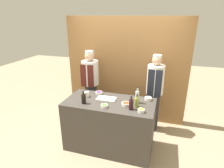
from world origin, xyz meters
name	(u,v)px	position (x,y,z in m)	size (l,w,h in m)	color
ground_plane	(110,145)	(0.00, 0.00, 0.00)	(14.00, 14.00, 0.00)	tan
cabinet_wall	(125,70)	(0.00, 1.25, 1.20)	(2.81, 0.18, 2.40)	olive
counter	(110,124)	(0.00, 0.00, 0.48)	(1.61, 0.78, 0.96)	#3D3833
sauce_bowl_purple	(99,93)	(-0.30, 0.27, 0.98)	(0.14, 0.14, 0.05)	white
sauce_bowl_yellow	(141,110)	(0.60, -0.23, 0.99)	(0.11, 0.11, 0.06)	white
sauce_bowl_brown	(126,104)	(0.32, -0.06, 0.98)	(0.16, 0.16, 0.04)	white
sauce_bowl_white	(148,99)	(0.66, 0.26, 0.99)	(0.13, 0.13, 0.06)	white
sauce_bowl_green	(104,106)	(-0.02, -0.24, 0.99)	(0.11, 0.11, 0.05)	white
cutting_board	(106,99)	(-0.09, 0.08, 0.97)	(0.35, 0.21, 0.02)	white
bottle_clear	(137,97)	(0.48, 0.10, 1.07)	(0.07, 0.07, 0.30)	silver
bottle_wine	(131,104)	(0.43, -0.18, 1.05)	(0.07, 0.07, 0.24)	black
bottle_oil	(137,102)	(0.50, -0.07, 1.04)	(0.07, 0.07, 0.23)	olive
bottle_soy	(84,99)	(-0.41, -0.20, 1.05)	(0.08, 0.08, 0.23)	black
cup_cream	(87,94)	(-0.48, 0.08, 1.00)	(0.09, 0.09, 0.10)	silver
chef_left	(91,84)	(-0.72, 0.84, 0.91)	(0.38, 0.38, 1.68)	#28282D
chef_right	(154,91)	(0.72, 0.84, 0.91)	(0.35, 0.35, 1.68)	#28282D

